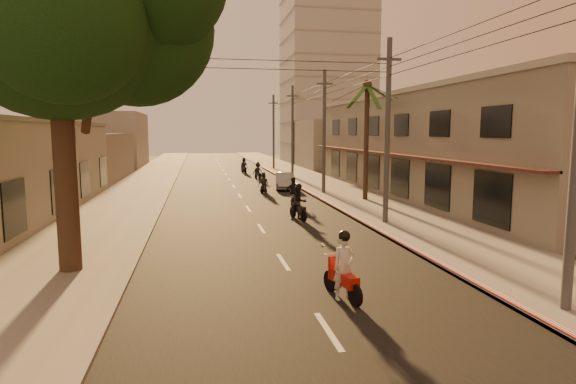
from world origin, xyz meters
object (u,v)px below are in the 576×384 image
(parked_car, at_px, (284,181))
(scooter_far_a, at_px, (263,184))
(palm_tree, at_px, (367,92))
(scooter_mid_a, at_px, (299,203))
(broadleaf_tree, at_px, (71,4))
(scooter_mid_b, at_px, (293,192))
(scooter_far_c, at_px, (244,166))
(scooter_red, at_px, (343,269))
(scooter_far_b, at_px, (258,171))

(parked_car, bearing_deg, scooter_far_a, -123.40)
(palm_tree, xyz_separation_m, scooter_mid_a, (-5.78, -6.04, -6.28))
(scooter_mid_a, height_order, scooter_far_a, scooter_mid_a)
(parked_car, bearing_deg, broadleaf_tree, -108.03)
(broadleaf_tree, bearing_deg, palm_tree, 43.48)
(broadleaf_tree, distance_m, scooter_far_a, 22.22)
(scooter_mid_a, height_order, scooter_mid_b, scooter_mid_a)
(scooter_far_a, bearing_deg, palm_tree, -24.27)
(palm_tree, relative_size, scooter_mid_a, 4.26)
(scooter_far_a, xyz_separation_m, parked_car, (1.99, 2.24, -0.07))
(scooter_mid_a, xyz_separation_m, scooter_far_c, (-0.11, 29.31, -0.09))
(palm_tree, distance_m, scooter_far_a, 10.27)
(scooter_red, height_order, scooter_far_c, scooter_red)
(scooter_mid_a, bearing_deg, scooter_far_b, 75.98)
(broadleaf_tree, distance_m, scooter_red, 11.51)
(scooter_far_b, height_order, parked_car, scooter_far_b)
(scooter_far_b, bearing_deg, scooter_red, -104.38)
(scooter_far_a, height_order, scooter_far_c, scooter_far_c)
(scooter_far_b, relative_size, scooter_far_c, 1.01)
(scooter_mid_a, distance_m, scooter_far_b, 21.48)
(scooter_mid_a, bearing_deg, parked_car, 70.33)
(palm_tree, relative_size, scooter_far_b, 4.70)
(scooter_mid_b, height_order, parked_car, scooter_mid_b)
(palm_tree, relative_size, parked_car, 1.97)
(scooter_red, xyz_separation_m, parked_car, (2.90, 25.39, -0.20))
(scooter_mid_a, bearing_deg, scooter_red, -108.64)
(scooter_mid_b, bearing_deg, scooter_far_a, 107.70)
(scooter_mid_a, xyz_separation_m, scooter_mid_b, (0.70, 5.04, -0.07))
(parked_car, bearing_deg, scooter_far_c, 104.52)
(broadleaf_tree, xyz_separation_m, scooter_far_a, (8.49, 19.02, -7.74))
(broadleaf_tree, height_order, scooter_mid_b, broadleaf_tree)
(scooter_far_a, bearing_deg, broadleaf_tree, -98.16)
(parked_car, xyz_separation_m, scooter_far_c, (-1.76, 15.86, 0.12))
(palm_tree, xyz_separation_m, scooter_red, (-7.03, -17.98, -6.29))
(palm_tree, distance_m, scooter_red, 20.30)
(scooter_red, height_order, scooter_mid_b, scooter_red)
(scooter_far_a, relative_size, scooter_far_b, 0.92)
(scooter_far_c, bearing_deg, parked_car, -95.93)
(scooter_mid_a, relative_size, scooter_far_c, 1.11)
(scooter_mid_a, relative_size, scooter_far_b, 1.10)
(palm_tree, bearing_deg, scooter_mid_a, -133.74)
(palm_tree, xyz_separation_m, scooter_mid_b, (-5.08, -1.00, -6.35))
(parked_car, bearing_deg, scooter_mid_b, -88.24)
(scooter_red, relative_size, parked_car, 0.46)
(scooter_red, relative_size, scooter_far_c, 1.11)
(scooter_mid_a, bearing_deg, scooter_far_a, 79.08)
(scooter_mid_a, distance_m, scooter_far_a, 11.21)
(scooter_far_b, bearing_deg, broadleaf_tree, -119.05)
(broadleaf_tree, height_order, scooter_red, broadleaf_tree)
(broadleaf_tree, bearing_deg, parked_car, 63.77)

